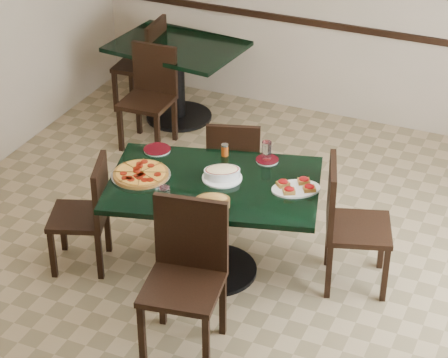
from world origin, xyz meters
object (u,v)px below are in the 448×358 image
at_px(back_table, 178,67).
at_px(lasagna_casserole, 222,173).
at_px(chair_near, 186,268).
at_px(bruschetta_platter, 296,187).
at_px(chair_right, 346,218).
at_px(chair_left, 88,209).
at_px(back_chair_near, 151,91).
at_px(back_chair_left, 147,60).
at_px(main_table, 214,205).
at_px(chair_far, 234,164).
at_px(bread_basket, 213,201).
at_px(pepperoni_pizza, 141,174).

bearing_deg(back_table, lasagna_casserole, -50.61).
xyz_separation_m(chair_near, bruschetta_platter, (0.40, 0.86, 0.21)).
height_order(chair_right, chair_left, chair_right).
xyz_separation_m(chair_right, back_chair_near, (-2.20, 1.32, -0.02)).
distance_m(back_chair_near, back_chair_left, 0.69).
bearing_deg(chair_right, main_table, 88.61).
height_order(chair_far, lasagna_casserole, chair_far).
relative_size(chair_near, chair_right, 1.06).
distance_m(chair_left, bread_basket, 1.02).
height_order(chair_far, bruschetta_platter, chair_far).
bearing_deg(bruschetta_platter, chair_near, -149.87).
bearing_deg(bruschetta_platter, back_chair_near, 107.58).
bearing_deg(main_table, back_table, 107.02).
height_order(main_table, bruschetta_platter, bruschetta_platter).
relative_size(back_table, pepperoni_pizza, 2.99).
xyz_separation_m(pepperoni_pizza, bread_basket, (0.61, -0.15, 0.02)).
xyz_separation_m(chair_near, pepperoni_pizza, (-0.63, 0.60, 0.20)).
distance_m(back_table, chair_left, 2.41).
bearing_deg(back_chair_left, main_table, 33.74).
xyz_separation_m(chair_right, lasagna_casserole, (-0.84, -0.20, 0.27)).
bearing_deg(chair_near, back_chair_near, 113.02).
bearing_deg(bruschetta_platter, main_table, 158.82).
relative_size(back_table, chair_right, 1.31).
relative_size(bread_basket, bruschetta_platter, 0.66).
distance_m(chair_right, bread_basket, 0.96).
distance_m(chair_near, back_chair_left, 3.43).
relative_size(back_table, chair_far, 1.44).
bearing_deg(chair_left, pepperoni_pizza, 90.99).
bearing_deg(bread_basket, chair_far, 80.71).
xyz_separation_m(lasagna_casserole, bruschetta_platter, (0.51, 0.06, -0.02)).
height_order(back_chair_near, lasagna_casserole, back_chair_near).
bearing_deg(bread_basket, bruschetta_platter, 19.46).
height_order(back_table, lasagna_casserole, lasagna_casserole).
distance_m(back_chair_near, bread_basket, 2.37).
relative_size(chair_left, pepperoni_pizza, 2.05).
bearing_deg(pepperoni_pizza, main_table, 14.50).
height_order(back_table, bread_basket, bread_basket).
height_order(chair_right, bread_basket, chair_right).
bearing_deg(chair_left, main_table, 87.12).
relative_size(main_table, lasagna_casserole, 5.47).
distance_m(chair_near, chair_right, 1.23).
xyz_separation_m(chair_far, chair_left, (-0.70, -0.99, -0.01)).
bearing_deg(chair_right, back_chair_left, 35.04).
distance_m(main_table, back_table, 2.48).
bearing_deg(back_chair_left, pepperoni_pizza, 23.37).
bearing_deg(chair_far, back_chair_near, -54.03).
bearing_deg(main_table, bread_basket, -82.39).
bearing_deg(bread_basket, back_chair_left, 101.71).
bearing_deg(bruschetta_platter, chair_left, 161.25).
bearing_deg(main_table, chair_far, 87.10).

